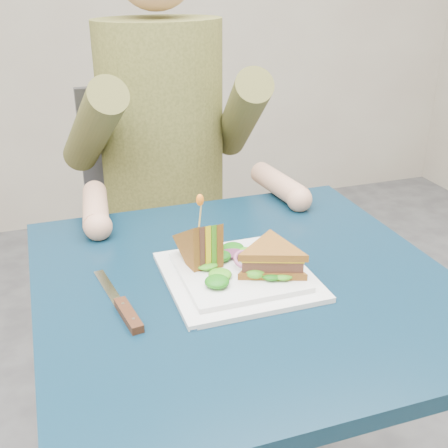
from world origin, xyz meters
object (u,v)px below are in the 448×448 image
object	(u,v)px
chair	(160,216)
sandwich_upright	(201,246)
plate	(238,274)
sandwich_flat	(272,258)
knife	(124,310)
table	(244,314)
fork	(182,302)
diner	(162,105)

from	to	relation	value
chair	sandwich_upright	distance (m)	0.74
plate	sandwich_upright	bearing A→B (deg)	141.51
sandwich_flat	knife	distance (m)	0.27
plate	knife	size ratio (longest dim) A/B	1.18
table	sandwich_flat	size ratio (longest dim) A/B	4.14
sandwich_upright	fork	xyz separation A→B (m)	(-0.06, -0.09, -0.05)
diner	fork	bearing A→B (deg)	-101.07
chair	fork	bearing A→B (deg)	-99.52
plate	sandwich_flat	world-z (taller)	sandwich_flat
table	sandwich_flat	distance (m)	0.13
sandwich_upright	fork	size ratio (longest dim) A/B	0.70
sandwich_flat	sandwich_upright	distance (m)	0.13
plate	diner	bearing A→B (deg)	88.82
sandwich_flat	chair	bearing A→B (deg)	93.15
chair	knife	size ratio (longest dim) A/B	4.21
diner	sandwich_flat	distance (m)	0.67
chair	sandwich_upright	size ratio (longest dim) A/B	7.40
chair	knife	bearing A→B (deg)	-106.27
chair	diner	size ratio (longest dim) A/B	1.25
table	knife	xyz separation A→B (m)	(-0.23, -0.04, 0.09)
chair	sandwich_flat	world-z (taller)	chair
diner	plate	size ratio (longest dim) A/B	2.87
diner	sandwich_upright	distance (m)	0.60
chair	knife	world-z (taller)	chair
table	plate	xyz separation A→B (m)	(-0.01, 0.00, 0.09)
chair	plate	size ratio (longest dim) A/B	3.58
fork	plate	bearing A→B (deg)	20.94
fork	knife	xyz separation A→B (m)	(-0.10, 0.00, 0.00)
diner	knife	size ratio (longest dim) A/B	3.37
chair	knife	distance (m)	0.84
table	knife	bearing A→B (deg)	-169.99
plate	knife	distance (m)	0.22
plate	sandwich_upright	distance (m)	0.09
sandwich_upright	table	bearing A→B (deg)	-34.66
plate	sandwich_upright	xyz separation A→B (m)	(-0.06, 0.04, 0.05)
plate	knife	bearing A→B (deg)	-168.62
diner	knife	bearing A→B (deg)	-108.81
plate	chair	bearing A→B (deg)	89.00
table	knife	size ratio (longest dim) A/B	3.39
sandwich_flat	fork	world-z (taller)	sandwich_flat
sandwich_upright	chair	bearing A→B (deg)	84.29
table	fork	xyz separation A→B (m)	(-0.13, -0.04, 0.08)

